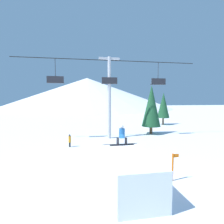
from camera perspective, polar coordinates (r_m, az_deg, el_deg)
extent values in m
plane|color=white|center=(10.46, 8.71, -22.08)|extent=(220.00, 220.00, 0.00)
cone|color=silver|center=(93.43, -8.11, 6.16)|extent=(86.47, 86.47, 15.63)
cube|color=white|center=(9.45, 5.81, -19.02)|extent=(2.21, 4.49, 1.81)
cube|color=silver|center=(11.18, 2.74, -10.55)|extent=(2.21, 0.10, 0.06)
cube|color=black|center=(10.91, 3.25, -10.69)|extent=(1.47, 0.26, 0.03)
cylinder|color=black|center=(10.80, 1.90, -9.58)|extent=(0.16, 0.16, 0.43)
cylinder|color=black|center=(10.91, 4.59, -9.45)|extent=(0.16, 0.16, 0.43)
cylinder|color=#1E5693|center=(10.74, 3.27, -6.93)|extent=(0.35, 0.35, 0.57)
sphere|color=#B2B2B7|center=(10.68, 3.27, -4.90)|extent=(0.20, 0.20, 0.20)
cylinder|color=#B2B2B7|center=(20.44, -0.88, 4.55)|extent=(0.38, 0.38, 9.47)
cube|color=#B2B2B7|center=(20.96, -0.89, 17.04)|extent=(2.40, 0.24, 0.24)
cylinder|color=black|center=(20.92, -0.89, 16.51)|extent=(21.19, 0.08, 0.08)
cylinder|color=#28282D|center=(20.62, -18.03, 12.75)|extent=(0.06, 0.06, 2.65)
cube|color=#232328|center=(20.46, -17.95, 9.08)|extent=(1.80, 0.44, 0.08)
cube|color=#232328|center=(20.32, -18.04, 10.11)|extent=(1.80, 0.08, 0.70)
cylinder|color=#28282D|center=(20.68, -0.89, 12.92)|extent=(0.06, 0.06, 2.65)
cube|color=#232328|center=(20.52, -0.88, 9.27)|extent=(1.80, 0.44, 0.08)
cube|color=#232328|center=(20.38, -0.80, 10.29)|extent=(1.80, 0.08, 0.70)
cylinder|color=#28282D|center=(22.41, 14.81, 12.11)|extent=(0.06, 0.06, 2.65)
cube|color=#232328|center=(22.27, 14.75, 8.74)|extent=(1.80, 0.44, 0.08)
cube|color=#232328|center=(22.14, 14.96, 9.67)|extent=(1.80, 0.08, 0.70)
cylinder|color=#4C3823|center=(23.92, 12.60, -5.76)|extent=(0.39, 0.39, 1.04)
cone|color=#194728|center=(23.58, 12.73, 1.99)|extent=(2.44, 2.44, 5.42)
cylinder|color=#4C3823|center=(32.97, 16.33, -2.88)|extent=(0.31, 0.31, 1.27)
cone|color=#194728|center=(32.74, 16.43, 2.15)|extent=(2.19, 2.19, 4.51)
cylinder|color=orange|center=(10.91, 19.16, -16.65)|extent=(0.10, 0.10, 1.57)
cube|color=orange|center=(10.78, 20.11, -13.21)|extent=(0.36, 0.02, 0.20)
cylinder|color=black|center=(17.66, -13.63, -10.32)|extent=(0.17, 0.17, 0.45)
cylinder|color=orange|center=(17.53, -13.66, -8.66)|extent=(0.24, 0.24, 0.60)
sphere|color=#232328|center=(17.45, -13.68, -7.41)|extent=(0.18, 0.18, 0.18)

